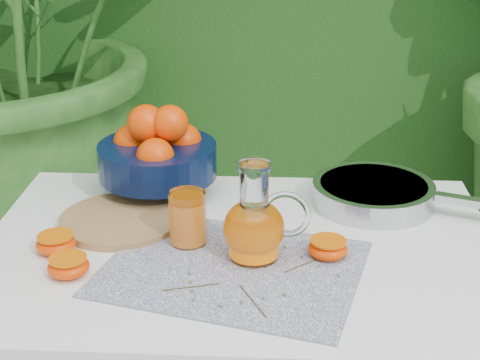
# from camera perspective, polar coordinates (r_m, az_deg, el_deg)

# --- Properties ---
(white_table) EXTENTS (1.00, 0.70, 0.75)m
(white_table) POSITION_cam_1_polar(r_m,az_deg,el_deg) (1.46, -0.04, -7.99)
(white_table) COLOR white
(white_table) RESTS_ON ground
(placemat) EXTENTS (0.53, 0.46, 0.00)m
(placemat) POSITION_cam_1_polar(r_m,az_deg,el_deg) (1.34, -0.59, -6.85)
(placemat) COLOR #0B1243
(placemat) RESTS_ON white_table
(cutting_board) EXTENTS (0.30, 0.30, 0.02)m
(cutting_board) POSITION_cam_1_polar(r_m,az_deg,el_deg) (1.52, -9.25, -3.10)
(cutting_board) COLOR olive
(cutting_board) RESTS_ON white_table
(fruit_bowl) EXTENTS (0.29, 0.29, 0.21)m
(fruit_bowl) POSITION_cam_1_polar(r_m,az_deg,el_deg) (1.63, -6.42, 2.13)
(fruit_bowl) COLOR black
(fruit_bowl) RESTS_ON white_table
(juice_pitcher) EXTENTS (0.17, 0.13, 0.19)m
(juice_pitcher) POSITION_cam_1_polar(r_m,az_deg,el_deg) (1.34, 1.18, -3.56)
(juice_pitcher) COLOR white
(juice_pitcher) RESTS_ON white_table
(juice_tumbler) EXTENTS (0.08, 0.08, 0.10)m
(juice_tumbler) POSITION_cam_1_polar(r_m,az_deg,el_deg) (1.41, -4.08, -3.04)
(juice_tumbler) COLOR white
(juice_tumbler) RESTS_ON white_table
(saute_pan) EXTENTS (0.48, 0.34, 0.05)m
(saute_pan) POSITION_cam_1_polar(r_m,az_deg,el_deg) (1.61, 10.43, -0.98)
(saute_pan) COLOR #AEAFB3
(saute_pan) RESTS_ON white_table
(orange_halves) EXTENTS (0.61, 0.19, 0.04)m
(orange_halves) POSITION_cam_1_polar(r_m,az_deg,el_deg) (1.37, -6.88, -5.59)
(orange_halves) COLOR #FF5902
(orange_halves) RESTS_ON white_table
(thyme_sprigs) EXTENTS (0.31, 0.24, 0.01)m
(thyme_sprigs) POSITION_cam_1_polar(r_m,az_deg,el_deg) (1.29, 1.22, -7.83)
(thyme_sprigs) COLOR #4F4024
(thyme_sprigs) RESTS_ON white_table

